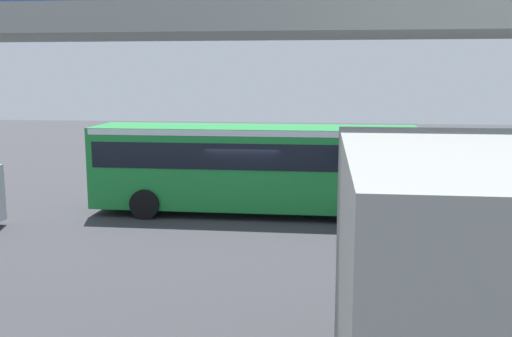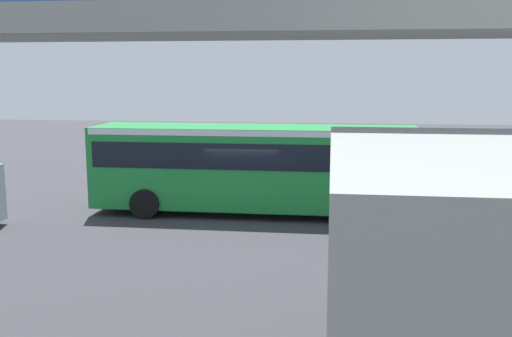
{
  "view_description": "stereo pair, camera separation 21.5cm",
  "coord_description": "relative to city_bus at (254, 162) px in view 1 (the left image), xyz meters",
  "views": [
    {
      "loc": [
        -2.75,
        20.01,
        4.98
      ],
      "look_at": [
        -0.29,
        -0.48,
        1.6
      ],
      "focal_mm": 40.42,
      "sensor_mm": 36.0,
      "label": 1
    },
    {
      "loc": [
        -2.97,
        19.98,
        4.98
      ],
      "look_at": [
        -0.29,
        -0.48,
        1.6
      ],
      "focal_mm": 40.42,
      "sensor_mm": 36.0,
      "label": 2
    }
  ],
  "objects": [
    {
      "name": "lane_dash_left",
      "position": [
        0.25,
        -3.24,
        -1.88
      ],
      "size": [
        2.0,
        0.2,
        0.01
      ],
      "primitive_type": "cube",
      "color": "silver",
      "rests_on": "ground"
    },
    {
      "name": "traffic_sign",
      "position": [
        -7.55,
        -2.58,
        0.01
      ],
      "size": [
        0.08,
        0.6,
        2.8
      ],
      "color": "slate",
      "rests_on": "ground"
    },
    {
      "name": "pedestrian_overpass",
      "position": [
        0.25,
        9.86,
        3.58
      ],
      "size": [
        31.05,
        2.6,
        7.25
      ],
      "color": "gray",
      "rests_on": "ground"
    },
    {
      "name": "lane_dash_centre",
      "position": [
        4.25,
        -3.24,
        -1.88
      ],
      "size": [
        2.0,
        0.2,
        0.01
      ],
      "primitive_type": "cube",
      "color": "silver",
      "rests_on": "ground"
    },
    {
      "name": "lane_dash_leftmost",
      "position": [
        -3.75,
        -3.24,
        -1.88
      ],
      "size": [
        2.0,
        0.2,
        0.01
      ],
      "primitive_type": "cube",
      "color": "silver",
      "rests_on": "ground"
    },
    {
      "name": "ground",
      "position": [
        0.25,
        0.23,
        -1.88
      ],
      "size": [
        80.0,
        80.0,
        0.0
      ],
      "primitive_type": "plane",
      "color": "#38383D"
    },
    {
      "name": "city_bus",
      "position": [
        0.0,
        0.0,
        0.0
      ],
      "size": [
        11.54,
        2.85,
        3.15
      ],
      "color": "#1E8C38",
      "rests_on": "ground"
    }
  ]
}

